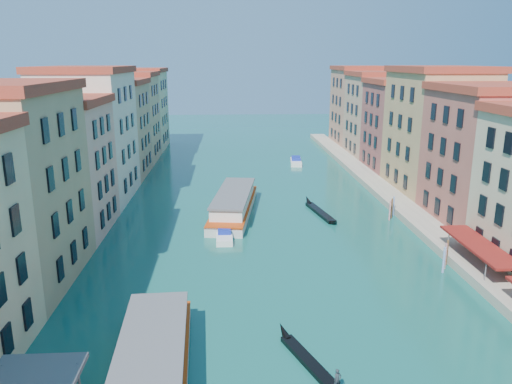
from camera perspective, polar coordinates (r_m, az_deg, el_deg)
left_bank_palazzos at (r=77.66m, az=-19.66°, el=4.95°), size 12.80×128.40×21.00m
right_bank_palazzos at (r=82.24m, az=21.38°, el=5.33°), size 12.80×128.40×21.00m
quay at (r=81.19m, az=15.63°, el=-0.99°), size 4.00×140.00×1.00m
mooring_poles_right at (r=48.79m, az=26.14°, el=-11.75°), size 1.44×54.24×3.20m
vaporetto_near at (r=36.27m, az=-11.98°, el=-19.85°), size 5.91×21.60×3.18m
vaporetto_far at (r=73.50m, az=-2.55°, el=-1.31°), size 7.92×22.31×3.25m
gondola_fore at (r=38.94m, az=6.36°, el=-18.83°), size 4.54×10.18×2.12m
gondola_far at (r=74.00m, az=7.28°, el=-2.19°), size 3.30×12.55×1.79m
motorboat_mid at (r=63.62m, az=-3.63°, el=-4.82°), size 2.05×6.39×1.32m
motorboat_far at (r=109.04m, az=4.59°, el=3.53°), size 3.00×7.48×1.51m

